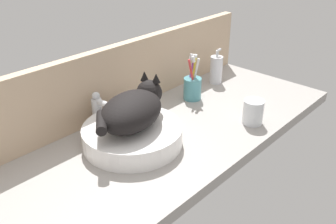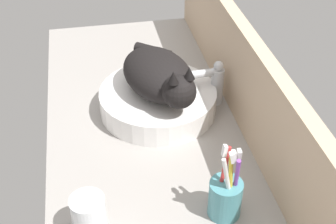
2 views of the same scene
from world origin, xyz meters
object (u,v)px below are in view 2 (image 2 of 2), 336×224
Objects in this scene: toothbrush_cup at (226,196)px; cat at (160,76)px; water_glass at (89,217)px; faucet at (214,81)px; sink_basin at (158,101)px.

cat is at bearing -169.49° from toothbrush_cup.
toothbrush_cup is at bearing 10.51° from cat.
toothbrush_cup is 2.09× the size of water_glass.
faucet is 54.38cm from water_glass.
cat reaches higher than water_glass.
sink_basin is at bearing -169.17° from toothbrush_cup.
cat is at bearing 20.10° from sink_basin.
toothbrush_cup is at bearing -11.71° from faucet.
cat is 44.18cm from water_glass.
toothbrush_cup is at bearing 87.93° from water_glass.
toothbrush_cup reaches higher than faucet.
sink_basin is at bearing -87.80° from faucet.
sink_basin is at bearing -159.90° from cat.
sink_basin is 44.26cm from water_glass.
cat is (1.29, 0.47, 9.04)cm from sink_basin.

